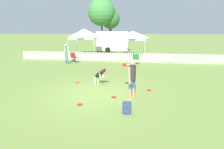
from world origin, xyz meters
TOP-DOWN VIEW (x-y plane):
  - ground_plane at (0.00, 0.00)m, footprint 240.00×240.00m
  - handler_person at (1.55, -0.33)m, footprint 0.64×1.04m
  - leaping_dog at (-0.11, 1.19)m, footprint 0.86×0.81m
  - frisbee_near_handler at (-0.34, -1.30)m, footprint 0.22×0.22m
  - frisbee_near_dog at (2.35, 0.73)m, footprint 0.22×0.22m
  - frisbee_midfield at (0.83, -0.37)m, footprint 0.22×0.22m
  - frisbee_far_scatter at (-1.39, 1.42)m, footprint 0.22×0.22m
  - backpack_on_grass at (1.46, -1.71)m, footprint 0.29×0.29m
  - picket_fence at (0.00, 8.27)m, footprint 18.51×0.04m
  - folding_chair_blue_left at (-3.62, 6.99)m, footprint 0.62×0.64m
  - folding_chair_center at (1.64, 7.01)m, footprint 0.61×0.62m
  - canopy_tent_main at (1.19, 11.10)m, footprint 2.47×2.47m
  - canopy_tent_secondary at (-4.05, 11.61)m, footprint 2.76×2.76m
  - spectator_standing at (-4.11, 6.62)m, footprint 0.41×0.27m
  - equipment_trailer at (-1.59, 15.73)m, footprint 4.83×2.70m
  - tree_left_grove at (-4.86, 25.01)m, footprint 4.84×4.84m
  - tree_right_grove at (-3.46, 26.06)m, footprint 3.46×3.46m

SIDE VIEW (x-z plane):
  - ground_plane at x=0.00m, z-range 0.00..0.00m
  - frisbee_near_handler at x=-0.34m, z-range 0.00..0.02m
  - frisbee_near_dog at x=2.35m, z-range 0.00..0.02m
  - frisbee_midfield at x=0.83m, z-range 0.00..0.02m
  - frisbee_far_scatter at x=-1.39m, z-range 0.00..0.02m
  - backpack_on_grass at x=1.46m, z-range 0.00..0.38m
  - picket_fence at x=0.00m, z-range 0.00..0.79m
  - folding_chair_center at x=1.64m, z-range 0.09..0.99m
  - folding_chair_blue_left at x=-3.62m, z-range 0.09..1.01m
  - leaping_dog at x=-0.11m, z-range 0.11..1.06m
  - handler_person at x=1.55m, z-range 0.21..1.82m
  - spectator_standing at x=-4.11m, z-range 0.18..1.84m
  - equipment_trailer at x=-1.59m, z-range 0.07..2.65m
  - canopy_tent_main at x=1.19m, z-range 0.89..3.55m
  - canopy_tent_secondary at x=-4.05m, z-range 0.89..3.78m
  - tree_right_grove at x=-3.46m, z-range 1.43..7.88m
  - tree_left_grove at x=-4.86m, z-range 1.69..9.93m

